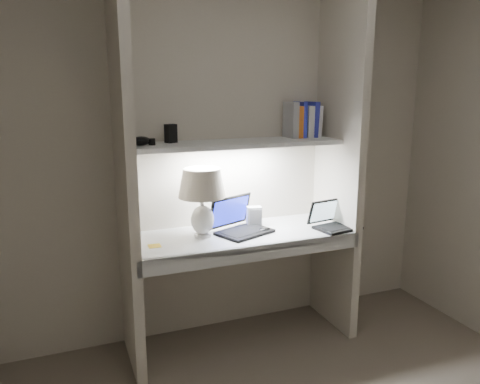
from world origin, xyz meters
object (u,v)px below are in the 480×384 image
table_lamp (202,191)px  laptop_netbook (333,221)px  book_row (302,120)px  laptop_main (239,224)px  speaker (254,216)px

table_lamp → laptop_netbook: table_lamp is taller
book_row → table_lamp: bearing=-168.9°
table_lamp → laptop_main: 0.35m
laptop_main → book_row: size_ratio=1.74×
table_lamp → laptop_main: (0.25, 0.01, -0.25)m
book_row → laptop_netbook: bearing=-70.8°
table_lamp → speaker: size_ratio=3.19×
laptop_main → speaker: size_ratio=3.08×
laptop_main → speaker: (0.14, 0.08, 0.02)m
speaker → laptop_main: bearing=-138.3°
laptop_main → book_row: book_row is taller
table_lamp → speaker: table_lamp is taller
laptop_netbook → book_row: size_ratio=1.33×
laptop_main → laptop_netbook: size_ratio=1.31×
table_lamp → laptop_netbook: size_ratio=1.36×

